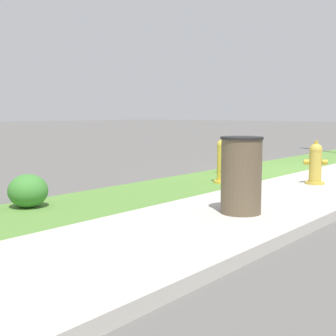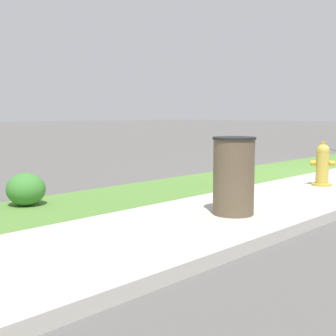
{
  "view_description": "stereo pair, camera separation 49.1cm",
  "coord_description": "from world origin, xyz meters",
  "px_view_note": "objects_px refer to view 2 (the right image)",
  "views": [
    {
      "loc": [
        -9.38,
        -3.0,
        1.22
      ],
      "look_at": [
        -3.97,
        1.44,
        0.4
      ],
      "focal_mm": 50.0,
      "sensor_mm": 36.0,
      "label": 1
    },
    {
      "loc": [
        -9.06,
        -3.37,
        1.22
      ],
      "look_at": [
        -3.97,
        1.44,
        0.4
      ],
      "focal_mm": 50.0,
      "sensor_mm": 36.0,
      "label": 2
    }
  ],
  "objects_px": {
    "shrub_bush_mid_verge": "(26,189)",
    "fire_hydrant_near_corner": "(322,165)",
    "fire_hydrant_mid_block": "(235,157)",
    "fire_hydrant_by_grass_verge": "(228,161)",
    "trash_bin": "(234,176)"
  },
  "relations": [
    {
      "from": "fire_hydrant_near_corner",
      "to": "trash_bin",
      "type": "bearing_deg",
      "value": -116.36
    },
    {
      "from": "fire_hydrant_near_corner",
      "to": "shrub_bush_mid_verge",
      "type": "relative_size",
      "value": 1.47
    },
    {
      "from": "fire_hydrant_by_grass_verge",
      "to": "fire_hydrant_near_corner",
      "type": "height_order",
      "value": "fire_hydrant_by_grass_verge"
    },
    {
      "from": "fire_hydrant_mid_block",
      "to": "shrub_bush_mid_verge",
      "type": "xyz_separation_m",
      "value": [
        -4.59,
        0.11,
        -0.13
      ]
    },
    {
      "from": "fire_hydrant_mid_block",
      "to": "fire_hydrant_by_grass_verge",
      "type": "height_order",
      "value": "fire_hydrant_by_grass_verge"
    },
    {
      "from": "trash_bin",
      "to": "fire_hydrant_by_grass_verge",
      "type": "bearing_deg",
      "value": 37.62
    },
    {
      "from": "fire_hydrant_mid_block",
      "to": "fire_hydrant_by_grass_verge",
      "type": "distance_m",
      "value": 1.36
    },
    {
      "from": "fire_hydrant_near_corner",
      "to": "trash_bin",
      "type": "xyz_separation_m",
      "value": [
        -2.88,
        -0.24,
        0.11
      ]
    },
    {
      "from": "fire_hydrant_mid_block",
      "to": "shrub_bush_mid_verge",
      "type": "bearing_deg",
      "value": -28.3
    },
    {
      "from": "fire_hydrant_by_grass_verge",
      "to": "trash_bin",
      "type": "distance_m",
      "value": 2.53
    },
    {
      "from": "shrub_bush_mid_verge",
      "to": "fire_hydrant_near_corner",
      "type": "bearing_deg",
      "value": -26.11
    },
    {
      "from": "fire_hydrant_mid_block",
      "to": "fire_hydrant_near_corner",
      "type": "bearing_deg",
      "value": 54.71
    },
    {
      "from": "fire_hydrant_by_grass_verge",
      "to": "fire_hydrant_near_corner",
      "type": "relative_size",
      "value": 1.09
    },
    {
      "from": "fire_hydrant_mid_block",
      "to": "trash_bin",
      "type": "distance_m",
      "value": 3.88
    },
    {
      "from": "fire_hydrant_by_grass_verge",
      "to": "trash_bin",
      "type": "bearing_deg",
      "value": -6.28
    }
  ]
}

